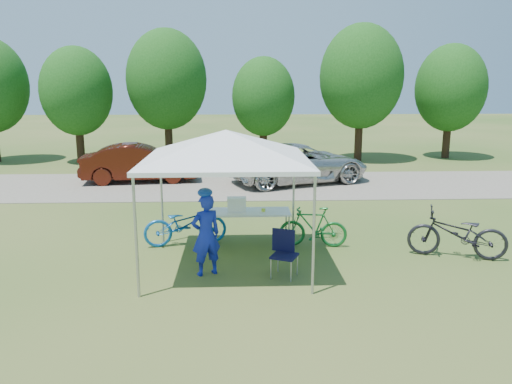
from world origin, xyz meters
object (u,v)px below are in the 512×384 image
cooler (237,204)px  bike_blue (185,224)px  bike_green (313,227)px  sedan (140,163)px  folding_table (249,213)px  folding_chair (284,249)px  minivan (299,163)px  cyclist (206,235)px  bike_dark (457,234)px

cooler → bike_blue: cooler is taller
cooler → bike_blue: 1.24m
bike_green → sedan: (-5.26, 7.74, 0.26)m
folding_table → folding_chair: folding_chair is taller
bike_blue → minivan: 7.92m
cyclist → bike_dark: size_ratio=0.79×
folding_chair → cooler: size_ratio=2.03×
minivan → bike_blue: bearing=134.4°
sedan → cooler: bearing=-160.7°
cooler → cyclist: (-0.59, -1.88, -0.13)m
folding_chair → bike_dark: 3.81m
bike_blue → minivan: minivan is taller
bike_green → bike_dark: bike_dark is taller
folding_chair → sedan: sedan is taller
bike_dark → bike_green: bearing=-88.5°
bike_blue → sedan: bearing=4.7°
folding_table → sedan: size_ratio=0.44×
bike_green → sedan: 9.36m
bike_dark → sedan: bearing=-118.6°
bike_green → sedan: bearing=-137.1°
minivan → bike_green: bearing=155.7°
folding_table → bike_dark: bearing=-14.8°
bike_blue → bike_dark: bearing=-113.7°
folding_table → folding_chair: (0.60, -1.97, -0.20)m
cooler → bike_blue: bearing=-177.3°
folding_chair → bike_blue: size_ratio=0.47×
cyclist → bike_dark: (5.20, 0.74, -0.27)m
bike_dark → minivan: bearing=-146.5°
cooler → minivan: (2.31, 7.06, -0.18)m
folding_table → sedan: 8.38m
folding_table → cooler: size_ratio=4.28×
folding_table → bike_blue: size_ratio=0.99×
folding_chair → bike_green: bike_green is taller
folding_table → cyclist: cyclist is taller
bike_blue → sedan: sedan is taller
cooler → bike_green: (1.70, -0.29, -0.46)m
minivan → bike_dark: bearing=176.0°
folding_table → cooler: bearing=-180.0°
cooler → bike_green: cooler is taller
sedan → folding_chair: bearing=-160.9°
bike_blue → bike_green: bearing=-107.8°
cooler → minivan: minivan is taller
folding_chair → sedan: 10.42m
folding_chair → minivan: size_ratio=0.17×
cyclist → minivan: 9.40m
folding_table → folding_chair: size_ratio=2.11×
folding_chair → sedan: size_ratio=0.21×
folding_table → bike_green: bearing=-11.6°
sedan → minivan: bearing=-100.0°
folding_chair → cyclist: size_ratio=0.56×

